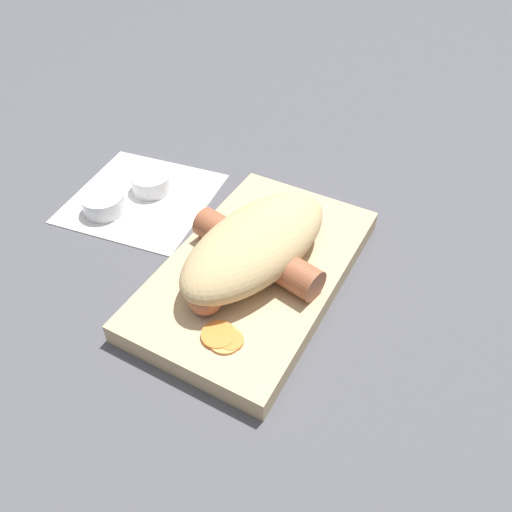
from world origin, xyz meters
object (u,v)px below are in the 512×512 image
(bread_roll, at_px, (254,244))
(condiment_cup_far, at_px, (104,205))
(condiment_cup_near, at_px, (152,184))
(food_tray, at_px, (256,271))
(sausage, at_px, (258,255))

(bread_roll, xyz_separation_m, condiment_cup_far, (-0.01, -0.20, -0.04))
(bread_roll, height_order, condiment_cup_near, bread_roll)
(bread_roll, height_order, condiment_cup_far, bread_roll)
(food_tray, relative_size, sausage, 1.56)
(bread_roll, relative_size, sausage, 1.15)
(food_tray, height_order, condiment_cup_far, same)
(sausage, relative_size, condiment_cup_far, 3.56)
(sausage, height_order, condiment_cup_near, sausage)
(food_tray, height_order, condiment_cup_near, same)
(food_tray, xyz_separation_m, condiment_cup_near, (-0.07, -0.18, -0.00))
(condiment_cup_far, bearing_deg, sausage, 86.30)
(bread_roll, distance_m, condiment_cup_far, 0.21)
(food_tray, relative_size, bread_roll, 1.36)
(sausage, bearing_deg, bread_roll, -114.59)
(sausage, height_order, condiment_cup_far, sausage)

